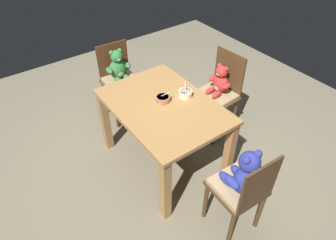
{
  "coord_description": "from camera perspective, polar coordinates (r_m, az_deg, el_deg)",
  "views": [
    {
      "loc": [
        1.71,
        -1.19,
        2.32
      ],
      "look_at": [
        0.0,
        0.05,
        0.52
      ],
      "focal_mm": 32.28,
      "sensor_mm": 36.0,
      "label": 1
    }
  ],
  "objects": [
    {
      "name": "porridge_bowl_terracotta_center",
      "position": [
        2.64,
        -0.98,
        4.04
      ],
      "size": [
        0.13,
        0.13,
        0.11
      ],
      "color": "#B07152",
      "rests_on": "dining_table"
    },
    {
      "name": "dining_table",
      "position": [
        2.7,
        -0.86,
        0.8
      ],
      "size": [
        1.13,
        0.8,
        0.72
      ],
      "color": "#A77742",
      "rests_on": "ground_plane"
    },
    {
      "name": "teddy_chair_far_center",
      "position": [
        3.19,
        9.51,
        5.79
      ],
      "size": [
        0.43,
        0.41,
        0.9
      ],
      "rotation": [
        0.0,
        0.0,
        -1.5
      ],
      "color": "#4C3119",
      "rests_on": "ground_plane"
    },
    {
      "name": "teddy_chair_near_left",
      "position": [
        3.4,
        -9.2,
        8.51
      ],
      "size": [
        0.39,
        0.41,
        0.86
      ],
      "rotation": [
        0.0,
        0.0,
        -0.07
      ],
      "color": "#4E2B16",
      "rests_on": "ground_plane"
    },
    {
      "name": "teddy_chair_near_right",
      "position": [
        2.28,
        13.99,
        -11.16
      ],
      "size": [
        0.38,
        0.38,
        0.88
      ],
      "rotation": [
        0.0,
        0.0,
        3.09
      ],
      "color": "#49301B",
      "rests_on": "ground_plane"
    },
    {
      "name": "ground_plane",
      "position": [
        3.13,
        -0.75,
        -7.89
      ],
      "size": [
        5.2,
        5.2,
        0.04
      ],
      "color": "#797159"
    },
    {
      "name": "porridge_bowl_cream_far_center",
      "position": [
        2.71,
        3.29,
        5.05
      ],
      "size": [
        0.13,
        0.13,
        0.12
      ],
      "color": "beige",
      "rests_on": "dining_table"
    }
  ]
}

